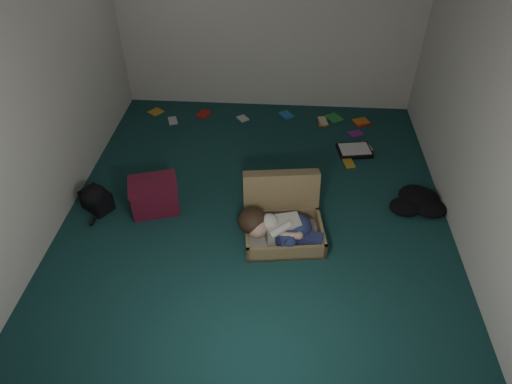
# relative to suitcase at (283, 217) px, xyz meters

# --- Properties ---
(floor) EXTENTS (4.50, 4.50, 0.00)m
(floor) POSITION_rel_suitcase_xyz_m (-0.28, 0.31, -0.17)
(floor) COLOR #153E3D
(floor) RESTS_ON ground
(wall_back) EXTENTS (4.50, 0.00, 4.50)m
(wall_back) POSITION_rel_suitcase_xyz_m (-0.28, 2.56, 1.13)
(wall_back) COLOR white
(wall_back) RESTS_ON ground
(wall_front) EXTENTS (4.50, 0.00, 4.50)m
(wall_front) POSITION_rel_suitcase_xyz_m (-0.28, -1.94, 1.13)
(wall_front) COLOR white
(wall_front) RESTS_ON ground
(wall_left) EXTENTS (0.00, 4.50, 4.50)m
(wall_left) POSITION_rel_suitcase_xyz_m (-2.28, 0.31, 1.13)
(wall_left) COLOR white
(wall_left) RESTS_ON ground
(wall_right) EXTENTS (0.00, 4.50, 4.50)m
(wall_right) POSITION_rel_suitcase_xyz_m (1.72, 0.31, 1.13)
(wall_right) COLOR white
(wall_right) RESTS_ON ground
(suitcase) EXTENTS (0.85, 0.84, 0.56)m
(suitcase) POSITION_rel_suitcase_xyz_m (0.00, 0.00, 0.00)
(suitcase) COLOR olive
(suitcase) RESTS_ON floor
(person) EXTENTS (0.85, 0.41, 0.35)m
(person) POSITION_rel_suitcase_xyz_m (-0.03, -0.20, 0.04)
(person) COLOR beige
(person) RESTS_ON suitcase
(maroon_bin) EXTENTS (0.59, 0.52, 0.34)m
(maroon_bin) POSITION_rel_suitcase_xyz_m (-1.36, 0.24, 0.00)
(maroon_bin) COLOR maroon
(maroon_bin) RESTS_ON floor
(backpack) EXTENTS (0.49, 0.47, 0.23)m
(backpack) POSITION_rel_suitcase_xyz_m (-1.98, 0.19, -0.05)
(backpack) COLOR black
(backpack) RESTS_ON floor
(clothing_pile) EXTENTS (0.46, 0.38, 0.14)m
(clothing_pile) POSITION_rel_suitcase_xyz_m (1.42, 0.47, -0.10)
(clothing_pile) COLOR black
(clothing_pile) RESTS_ON floor
(paper_tray) EXTENTS (0.45, 0.37, 0.06)m
(paper_tray) POSITION_rel_suitcase_xyz_m (0.87, 1.43, -0.14)
(paper_tray) COLOR black
(paper_tray) RESTS_ON floor
(book_scatter) EXTENTS (3.08, 1.28, 0.02)m
(book_scatter) POSITION_rel_suitcase_xyz_m (-0.02, 1.99, -0.16)
(book_scatter) COLOR gold
(book_scatter) RESTS_ON floor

